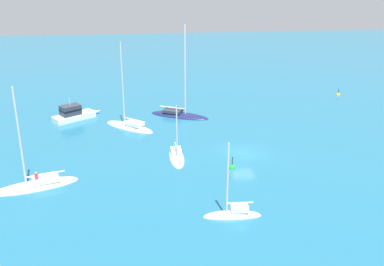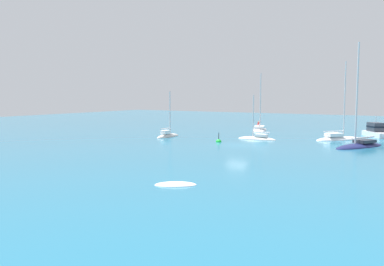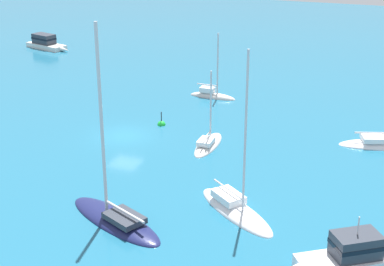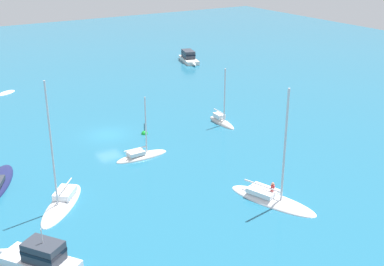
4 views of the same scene
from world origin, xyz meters
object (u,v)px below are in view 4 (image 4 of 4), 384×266
Objects in this scene: yacht_1 at (62,204)px; mooring_buoy at (145,134)px; motor_cruiser at (189,57)px; motor_cruiser_1 at (40,258)px; sloop at (221,122)px; skiff at (6,93)px; sailboat at (272,199)px; yacht at (141,156)px.

mooring_buoy is at bearing 168.66° from yacht_1.
motor_cruiser is 1.21× the size of motor_cruiser_1.
sloop reaches higher than motor_cruiser.
motor_cruiser is at bearing 152.22° from skiff.
motor_cruiser_1 reaches higher than mooring_buoy.
yacht_1 is 7.03× the size of mooring_buoy.
sailboat reaches higher than motor_cruiser_1.
yacht_1 is at bearing -62.29° from motor_cruiser_1.
sailboat is 1.34× the size of motor_cruiser.
yacht_1 reaches higher than sailboat.
sloop is 23.45m from yacht_1.
skiff is at bearing 100.54° from yacht.
yacht_1 reaches higher than motor_cruiser_1.
yacht is at bearing 157.03° from yacht_1.
sloop reaches higher than motor_cruiser_1.
sloop is at bearing -92.35° from motor_cruiser_1.
yacht_1 is at bearing 129.81° from mooring_buoy.
sloop reaches higher than skiff.
yacht reaches higher than skiff.
motor_cruiser_1 is 42.17m from skiff.
yacht is 0.86× the size of motor_cruiser.
motor_cruiser is 34.42m from mooring_buoy.
motor_cruiser is at bearing -39.42° from mooring_buoy.
sloop is at bearing -100.01° from mooring_buoy.
skiff is (42.54, 11.29, -0.15)m from sailboat.
yacht_1 reaches higher than sloop.
motor_cruiser_1 is (1.00, 18.45, 0.63)m from sailboat.
yacht_1 is (-5.14, 9.59, 0.04)m from yacht.
mooring_buoy is at bearing -97.60° from sloop.
motor_cruiser_1 is (-7.24, 3.78, 0.64)m from yacht_1.
mooring_buoy is at bearing 59.14° from yacht.
motor_cruiser_1 is 24.19m from mooring_buoy.
motor_cruiser_1 is at bearing -55.19° from sloop.
sailboat is 1.62× the size of motor_cruiser_1.
yacht is (-3.78, 12.11, -0.06)m from sloop.
sailboat is at bearing 71.93° from skiff.
skiff is (29.16, 6.20, -0.10)m from yacht.
sailboat is at bearing -70.64° from yacht.
skiff is (25.38, 18.31, -0.16)m from sloop.
sloop is 2.24× the size of skiff.
motor_cruiser_1 is at bearing -111.44° from sailboat.
yacht is at bearing 150.59° from mooring_buoy.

